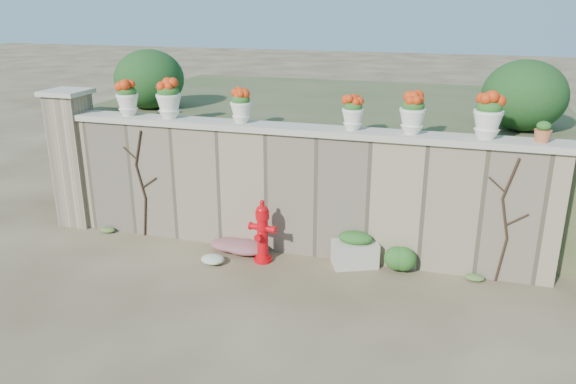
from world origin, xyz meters
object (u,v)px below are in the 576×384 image
(planter_box, at_px, (355,250))
(fire_hydrant, at_px, (262,231))
(terracotta_pot, at_px, (543,133))
(urn_pot_0, at_px, (127,98))

(planter_box, bearing_deg, fire_hydrant, 166.33)
(planter_box, distance_m, terracotta_pot, 3.18)
(urn_pot_0, distance_m, terracotta_pot, 6.52)
(fire_hydrant, xyz_separation_m, urn_pot_0, (-2.60, 0.59, 1.87))
(fire_hydrant, distance_m, planter_box, 1.48)
(urn_pot_0, bearing_deg, planter_box, -4.50)
(planter_box, relative_size, urn_pot_0, 1.34)
(fire_hydrant, height_order, urn_pot_0, urn_pot_0)
(fire_hydrant, distance_m, terracotta_pot, 4.31)
(terracotta_pot, bearing_deg, fire_hydrant, -171.39)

